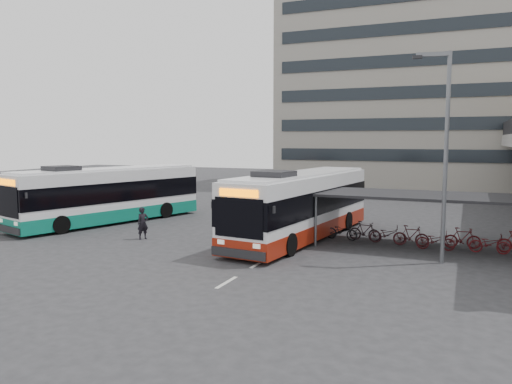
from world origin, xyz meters
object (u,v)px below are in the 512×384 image
at_px(bus_teal, 109,195).
at_px(lamp_post, 443,144).
at_px(bus_main, 302,206).
at_px(pedestrian, 143,223).

distance_m(bus_teal, lamp_post, 19.81).
height_order(bus_main, bus_teal, bus_main).
xyz_separation_m(bus_teal, pedestrian, (5.02, -3.50, -0.86)).
bearing_deg(bus_main, lamp_post, -15.18).
xyz_separation_m(pedestrian, lamp_post, (14.32, 0.66, 4.08)).
bearing_deg(bus_main, bus_teal, -173.37).
bearing_deg(bus_teal, bus_main, 16.17).
distance_m(bus_main, bus_teal, 12.45).
bearing_deg(bus_main, pedestrian, -148.25).
height_order(bus_main, pedestrian, bus_main).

